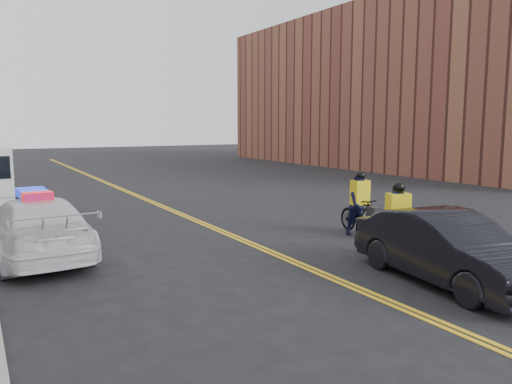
{
  "coord_description": "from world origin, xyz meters",
  "views": [
    {
      "loc": [
        -6.12,
        -9.06,
        3.05
      ],
      "look_at": [
        0.29,
        2.12,
        1.3
      ],
      "focal_mm": 35.0,
      "sensor_mm": 36.0,
      "label": 1
    }
  ],
  "objects": [
    {
      "name": "ground",
      "position": [
        0.0,
        0.0,
        0.0
      ],
      "size": [
        120.0,
        120.0,
        0.0
      ],
      "primitive_type": "plane",
      "color": "black",
      "rests_on": "ground"
    },
    {
      "name": "center_line_left",
      "position": [
        -0.08,
        8.0,
        0.01
      ],
      "size": [
        0.1,
        60.0,
        0.01
      ],
      "primitive_type": "cube",
      "color": "gold",
      "rests_on": "ground"
    },
    {
      "name": "center_line_right",
      "position": [
        0.08,
        8.0,
        0.01
      ],
      "size": [
        0.1,
        60.0,
        0.01
      ],
      "primitive_type": "cube",
      "color": "gold",
      "rests_on": "ground"
    },
    {
      "name": "building_across",
      "position": [
        22.0,
        18.0,
        5.5
      ],
      "size": [
        12.0,
        30.0,
        11.0
      ],
      "primitive_type": "cube",
      "color": "brown",
      "rests_on": "ground"
    },
    {
      "name": "police_cruiser",
      "position": [
        -4.92,
        3.17,
        0.71
      ],
      "size": [
        2.26,
        4.97,
        1.57
      ],
      "rotation": [
        0.0,
        0.0,
        3.2
      ],
      "color": "silver",
      "rests_on": "ground"
    },
    {
      "name": "dark_sedan",
      "position": [
        1.73,
        -2.8,
        0.69
      ],
      "size": [
        1.99,
        4.36,
        1.38
      ],
      "primitive_type": "imported",
      "rotation": [
        0.0,
        0.0,
        -0.13
      ],
      "color": "black",
      "rests_on": "ground"
    },
    {
      "name": "cyclist_near",
      "position": [
        1.98,
        -1.24,
        0.63
      ],
      "size": [
        1.2,
        1.96,
        1.82
      ],
      "rotation": [
        0.0,
        0.0,
        -0.33
      ],
      "color": "black",
      "rests_on": "ground"
    },
    {
      "name": "cyclist_far",
      "position": [
        3.19,
        1.36,
        0.7
      ],
      "size": [
        0.83,
        1.79,
        1.78
      ],
      "rotation": [
        0.0,
        0.0,
        -0.06
      ],
      "color": "black",
      "rests_on": "ground"
    }
  ]
}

